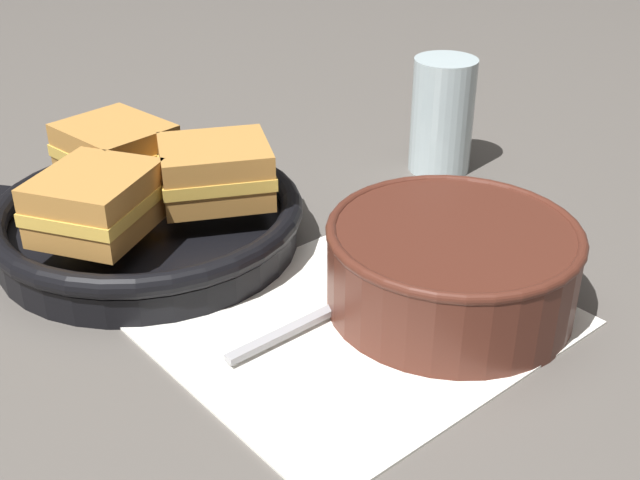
{
  "coord_description": "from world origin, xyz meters",
  "views": [
    {
      "loc": [
        -0.27,
        -0.45,
        0.33
      ],
      "look_at": [
        -0.01,
        0.01,
        0.04
      ],
      "focal_mm": 45.0,
      "sensor_mm": 36.0,
      "label": 1
    }
  ],
  "objects_px": {
    "spoon": "(364,294)",
    "drinking_glass": "(442,115)",
    "sandwich_near_right": "(216,171)",
    "skillet": "(146,222)",
    "soup_bowl": "(452,262)",
    "sandwich_far_left": "(116,151)",
    "sandwich_near_left": "(96,202)"
  },
  "relations": [
    {
      "from": "soup_bowl",
      "to": "sandwich_near_left",
      "type": "xyz_separation_m",
      "value": [
        -0.2,
        0.16,
        0.03
      ]
    },
    {
      "from": "sandwich_near_right",
      "to": "soup_bowl",
      "type": "bearing_deg",
      "value": -58.15
    },
    {
      "from": "spoon",
      "to": "skillet",
      "type": "bearing_deg",
      "value": 112.61
    },
    {
      "from": "skillet",
      "to": "soup_bowl",
      "type": "bearing_deg",
      "value": -51.05
    },
    {
      "from": "sandwich_near_right",
      "to": "sandwich_far_left",
      "type": "distance_m",
      "value": 0.1
    },
    {
      "from": "soup_bowl",
      "to": "sandwich_near_right",
      "type": "relative_size",
      "value": 1.71
    },
    {
      "from": "soup_bowl",
      "to": "spoon",
      "type": "distance_m",
      "value": 0.07
    },
    {
      "from": "soup_bowl",
      "to": "skillet",
      "type": "distance_m",
      "value": 0.25
    },
    {
      "from": "skillet",
      "to": "sandwich_far_left",
      "type": "xyz_separation_m",
      "value": [
        -0.0,
        0.06,
        0.04
      ]
    },
    {
      "from": "spoon",
      "to": "drinking_glass",
      "type": "bearing_deg",
      "value": 29.89
    },
    {
      "from": "sandwich_near_right",
      "to": "drinking_glass",
      "type": "bearing_deg",
      "value": 7.5
    },
    {
      "from": "spoon",
      "to": "drinking_glass",
      "type": "height_order",
      "value": "drinking_glass"
    },
    {
      "from": "skillet",
      "to": "sandwich_near_right",
      "type": "relative_size",
      "value": 2.9
    },
    {
      "from": "soup_bowl",
      "to": "sandwich_near_left",
      "type": "distance_m",
      "value": 0.26
    },
    {
      "from": "spoon",
      "to": "drinking_glass",
      "type": "xyz_separation_m",
      "value": [
        0.2,
        0.17,
        0.05
      ]
    },
    {
      "from": "sandwich_near_left",
      "to": "sandwich_near_right",
      "type": "bearing_deg",
      "value": 4.38
    },
    {
      "from": "drinking_glass",
      "to": "spoon",
      "type": "bearing_deg",
      "value": -139.27
    },
    {
      "from": "sandwich_near_left",
      "to": "sandwich_far_left",
      "type": "xyz_separation_m",
      "value": [
        0.04,
        0.09,
        0.0
      ]
    },
    {
      "from": "sandwich_far_left",
      "to": "soup_bowl",
      "type": "bearing_deg",
      "value": -57.32
    },
    {
      "from": "skillet",
      "to": "drinking_glass",
      "type": "distance_m",
      "value": 0.31
    },
    {
      "from": "skillet",
      "to": "drinking_glass",
      "type": "height_order",
      "value": "drinking_glass"
    },
    {
      "from": "soup_bowl",
      "to": "sandwich_far_left",
      "type": "bearing_deg",
      "value": 122.68
    },
    {
      "from": "spoon",
      "to": "sandwich_near_left",
      "type": "relative_size",
      "value": 1.49
    },
    {
      "from": "soup_bowl",
      "to": "sandwich_near_right",
      "type": "bearing_deg",
      "value": 121.85
    },
    {
      "from": "sandwich_far_left",
      "to": "sandwich_near_left",
      "type": "bearing_deg",
      "value": -115.62
    },
    {
      "from": "skillet",
      "to": "sandwich_far_left",
      "type": "distance_m",
      "value": 0.07
    },
    {
      "from": "soup_bowl",
      "to": "drinking_glass",
      "type": "distance_m",
      "value": 0.25
    },
    {
      "from": "soup_bowl",
      "to": "sandwich_far_left",
      "type": "height_order",
      "value": "sandwich_far_left"
    },
    {
      "from": "spoon",
      "to": "sandwich_near_right",
      "type": "distance_m",
      "value": 0.16
    },
    {
      "from": "spoon",
      "to": "sandwich_near_right",
      "type": "relative_size",
      "value": 1.63
    },
    {
      "from": "drinking_glass",
      "to": "sandwich_near_left",
      "type": "bearing_deg",
      "value": -173.37
    },
    {
      "from": "sandwich_near_right",
      "to": "drinking_glass",
      "type": "distance_m",
      "value": 0.25
    }
  ]
}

